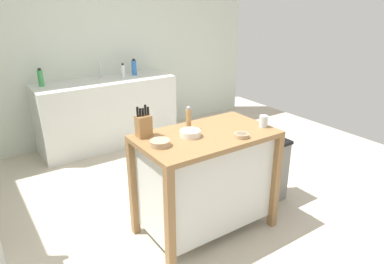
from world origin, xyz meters
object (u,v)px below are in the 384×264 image
bowl_stoneware_deep (242,135)px  trash_bin (267,170)px  bowl_ceramic_wide (160,143)px  pepper_grinder (189,118)px  bottle_hand_soap (123,71)px  bowl_ceramic_small (190,133)px  sink_faucet (100,70)px  knife_block (144,125)px  bottle_dish_soap (41,78)px  bottle_spray_cleaner (134,68)px  kitchen_island (206,178)px  drinking_cup (263,121)px

bowl_stoneware_deep → trash_bin: 0.90m
bowl_ceramic_wide → pepper_grinder: pepper_grinder is taller
bowl_stoneware_deep → pepper_grinder: bearing=122.0°
bowl_stoneware_deep → bottle_hand_soap: bearing=86.6°
bowl_ceramic_small → sink_faucet: (0.19, 2.40, 0.08)m
knife_block → bottle_dish_soap: size_ratio=1.16×
bottle_spray_cleaner → bottle_hand_soap: size_ratio=1.21×
kitchen_island → trash_bin: size_ratio=1.76×
bowl_stoneware_deep → sink_faucet: size_ratio=0.51×
knife_block → pepper_grinder: size_ratio=1.29×
pepper_grinder → bottle_spray_cleaner: bottle_spray_cleaner is taller
trash_bin → bottle_hand_soap: 2.41m
kitchen_island → bottle_spray_cleaner: 2.46m
sink_faucet → bottle_spray_cleaner: (0.46, -0.06, -0.01)m
knife_block → pepper_grinder: (0.38, -0.06, 0.00)m
trash_bin → bottle_spray_cleaner: size_ratio=2.84×
bowl_ceramic_wide → sink_faucet: (0.47, 2.43, 0.08)m
bowl_ceramic_small → bottle_spray_cleaner: size_ratio=0.73×
bottle_dish_soap → trash_bin: bearing=-57.4°
bowl_stoneware_deep → bottle_spray_cleaner: bottle_spray_cleaner is taller
bowl_stoneware_deep → knife_block: bearing=144.2°
sink_faucet → kitchen_island: bearing=-91.2°
kitchen_island → drinking_cup: bearing=-16.3°
trash_bin → bottle_dish_soap: bearing=122.6°
sink_faucet → bottle_spray_cleaner: 0.47m
bowl_ceramic_wide → bottle_hand_soap: (0.75, 2.33, 0.06)m
bowl_ceramic_small → trash_bin: 1.11m
bowl_ceramic_wide → sink_faucet: sink_faucet is taller
drinking_cup → pepper_grinder: pepper_grinder is taller
kitchen_island → knife_block: bearing=152.6°
bottle_dish_soap → knife_block: bearing=-82.9°
kitchen_island → bottle_hand_soap: bearing=81.9°
bowl_stoneware_deep → trash_bin: (0.62, 0.27, -0.60)m
kitchen_island → bowl_stoneware_deep: 0.50m
pepper_grinder → bottle_hand_soap: bearing=79.8°
bowl_stoneware_deep → sink_faucet: sink_faucet is taller
kitchen_island → bowl_ceramic_wide: (-0.42, -0.01, 0.42)m
kitchen_island → drinking_cup: (0.48, -0.14, 0.44)m
kitchen_island → knife_block: knife_block is taller
bowl_stoneware_deep → drinking_cup: drinking_cup is taller
pepper_grinder → bottle_hand_soap: size_ratio=1.07×
pepper_grinder → sink_faucet: (0.11, 2.26, 0.01)m
bowl_stoneware_deep → bowl_ceramic_small: 0.40m
bowl_stoneware_deep → bowl_ceramic_wide: (-0.60, 0.21, 0.01)m
knife_block → drinking_cup: size_ratio=2.58×
trash_bin → bottle_hand_soap: (-0.46, 2.27, 0.66)m
bowl_ceramic_small → pepper_grinder: 0.17m
kitchen_island → trash_bin: bearing=4.0°
bowl_stoneware_deep → bottle_dish_soap: (-0.88, 2.62, 0.08)m
pepper_grinder → bottle_hand_soap: 2.20m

